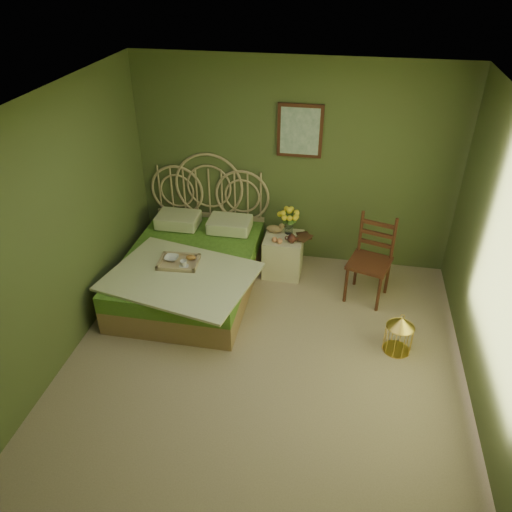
% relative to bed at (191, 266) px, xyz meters
% --- Properties ---
extents(floor, '(4.50, 4.50, 0.00)m').
position_rel_bed_xyz_m(floor, '(1.10, -1.27, -0.30)').
color(floor, tan).
rests_on(floor, ground).
extents(ceiling, '(4.50, 4.50, 0.00)m').
position_rel_bed_xyz_m(ceiling, '(1.10, -1.27, 2.30)').
color(ceiling, silver).
rests_on(ceiling, wall_back).
extents(wall_back, '(4.00, 0.00, 4.00)m').
position_rel_bed_xyz_m(wall_back, '(1.10, 0.98, 1.00)').
color(wall_back, '#4E592F').
rests_on(wall_back, floor).
extents(wall_left, '(0.00, 4.50, 4.50)m').
position_rel_bed_xyz_m(wall_left, '(-0.90, -1.27, 1.00)').
color(wall_left, '#4E592F').
rests_on(wall_left, floor).
extents(wall_right, '(0.00, 4.50, 4.50)m').
position_rel_bed_xyz_m(wall_right, '(3.10, -1.27, 1.00)').
color(wall_right, '#4E592F').
rests_on(wall_right, floor).
extents(wall_art, '(0.54, 0.04, 0.64)m').
position_rel_bed_xyz_m(wall_art, '(1.16, 0.95, 1.45)').
color(wall_art, '#3D1D10').
rests_on(wall_art, wall_back).
extents(bed, '(1.76, 2.23, 1.38)m').
position_rel_bed_xyz_m(bed, '(0.00, 0.00, 0.00)').
color(bed, '#A17350').
rests_on(bed, floor).
extents(nightstand, '(0.47, 0.48, 0.95)m').
position_rel_bed_xyz_m(nightstand, '(1.06, 0.55, 0.04)').
color(nightstand, beige).
rests_on(nightstand, floor).
extents(chair, '(0.56, 0.56, 1.03)m').
position_rel_bed_xyz_m(chair, '(2.11, 0.27, 0.27)').
color(chair, '#3D1D10').
rests_on(chair, floor).
extents(birdcage, '(0.28, 0.28, 0.43)m').
position_rel_bed_xyz_m(birdcage, '(2.44, -0.70, -0.09)').
color(birdcage, gold).
rests_on(birdcage, floor).
extents(book_lower, '(0.22, 0.25, 0.02)m').
position_rel_bed_xyz_m(book_lower, '(1.24, 0.56, 0.23)').
color(book_lower, '#381E0F').
rests_on(book_lower, nightstand).
extents(book_upper, '(0.24, 0.26, 0.02)m').
position_rel_bed_xyz_m(book_upper, '(1.24, 0.56, 0.25)').
color(book_upper, '#472819').
rests_on(book_upper, nightstand).
extents(cereal_bowl, '(0.17, 0.17, 0.04)m').
position_rel_bed_xyz_m(cereal_bowl, '(-0.15, -0.23, 0.25)').
color(cereal_bowl, white).
rests_on(cereal_bowl, bed).
extents(coffee_cup, '(0.09, 0.09, 0.08)m').
position_rel_bed_xyz_m(coffee_cup, '(0.03, -0.34, 0.27)').
color(coffee_cup, white).
rests_on(coffee_cup, bed).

